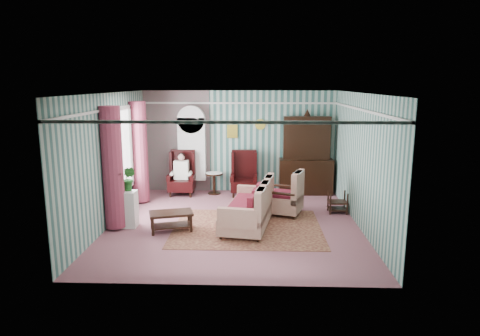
{
  "coord_description": "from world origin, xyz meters",
  "views": [
    {
      "loc": [
        0.46,
        -9.2,
        3.12
      ],
      "look_at": [
        0.11,
        0.6,
        1.16
      ],
      "focal_mm": 32.0,
      "sensor_mm": 36.0,
      "label": 1
    }
  ],
  "objects_px": {
    "bookcase": "(192,154)",
    "coffee_table": "(171,221)",
    "seated_woman": "(182,174)",
    "plant_stand": "(124,209)",
    "floral_armchair": "(284,196)",
    "dresser_hutch": "(306,153)",
    "nest_table": "(337,202)",
    "wingback_left": "(182,173)",
    "sofa": "(247,206)",
    "wingback_right": "(244,174)",
    "round_side_table": "(214,183)"
  },
  "relations": [
    {
      "from": "dresser_hutch",
      "to": "round_side_table",
      "type": "xyz_separation_m",
      "value": [
        -2.6,
        -0.12,
        -0.88
      ]
    },
    {
      "from": "floral_armchair",
      "to": "coffee_table",
      "type": "distance_m",
      "value": 2.79
    },
    {
      "from": "nest_table",
      "to": "plant_stand",
      "type": "relative_size",
      "value": 0.68
    },
    {
      "from": "dresser_hutch",
      "to": "sofa",
      "type": "xyz_separation_m",
      "value": [
        -1.6,
        -2.9,
        -0.73
      ]
    },
    {
      "from": "dresser_hutch",
      "to": "wingback_left",
      "type": "distance_m",
      "value": 3.55
    },
    {
      "from": "sofa",
      "to": "coffee_table",
      "type": "xyz_separation_m",
      "value": [
        -1.62,
        -0.35,
        -0.25
      ]
    },
    {
      "from": "nest_table",
      "to": "round_side_table",
      "type": "bearing_deg",
      "value": 151.8
    },
    {
      "from": "plant_stand",
      "to": "floral_armchair",
      "type": "relative_size",
      "value": 0.9
    },
    {
      "from": "seated_woman",
      "to": "wingback_left",
      "type": "bearing_deg",
      "value": 0.0
    },
    {
      "from": "wingback_right",
      "to": "seated_woman",
      "type": "distance_m",
      "value": 1.75
    },
    {
      "from": "round_side_table",
      "to": "nest_table",
      "type": "xyz_separation_m",
      "value": [
        3.17,
        -1.7,
        -0.03
      ]
    },
    {
      "from": "sofa",
      "to": "wingback_left",
      "type": "bearing_deg",
      "value": 45.26
    },
    {
      "from": "bookcase",
      "to": "dresser_hutch",
      "type": "distance_m",
      "value": 3.25
    },
    {
      "from": "seated_woman",
      "to": "coffee_table",
      "type": "distance_m",
      "value": 3.02
    },
    {
      "from": "coffee_table",
      "to": "round_side_table",
      "type": "bearing_deg",
      "value": 78.82
    },
    {
      "from": "wingback_right",
      "to": "sofa",
      "type": "height_order",
      "value": "wingback_right"
    },
    {
      "from": "bookcase",
      "to": "dresser_hutch",
      "type": "relative_size",
      "value": 0.95
    },
    {
      "from": "sofa",
      "to": "floral_armchair",
      "type": "distance_m",
      "value": 1.25
    },
    {
      "from": "seated_woman",
      "to": "plant_stand",
      "type": "distance_m",
      "value": 2.87
    },
    {
      "from": "bookcase",
      "to": "coffee_table",
      "type": "distance_m",
      "value": 3.5
    },
    {
      "from": "wingback_left",
      "to": "coffee_table",
      "type": "bearing_deg",
      "value": -84.64
    },
    {
      "from": "bookcase",
      "to": "floral_armchair",
      "type": "bearing_deg",
      "value": -40.16
    },
    {
      "from": "nest_table",
      "to": "coffee_table",
      "type": "distance_m",
      "value": 4.05
    },
    {
      "from": "wingback_right",
      "to": "round_side_table",
      "type": "relative_size",
      "value": 2.08
    },
    {
      "from": "wingback_left",
      "to": "sofa",
      "type": "distance_m",
      "value": 3.25
    },
    {
      "from": "nest_table",
      "to": "coffee_table",
      "type": "bearing_deg",
      "value": -159.24
    },
    {
      "from": "round_side_table",
      "to": "nest_table",
      "type": "bearing_deg",
      "value": -28.2
    },
    {
      "from": "nest_table",
      "to": "sofa",
      "type": "xyz_separation_m",
      "value": [
        -2.17,
        -1.08,
        0.18
      ]
    },
    {
      "from": "dresser_hutch",
      "to": "floral_armchair",
      "type": "bearing_deg",
      "value": -110.44
    },
    {
      "from": "dresser_hutch",
      "to": "wingback_right",
      "type": "height_order",
      "value": "dresser_hutch"
    },
    {
      "from": "dresser_hutch",
      "to": "wingback_right",
      "type": "distance_m",
      "value": 1.86
    },
    {
      "from": "round_side_table",
      "to": "sofa",
      "type": "height_order",
      "value": "sofa"
    },
    {
      "from": "round_side_table",
      "to": "floral_armchair",
      "type": "distance_m",
      "value": 2.64
    },
    {
      "from": "round_side_table",
      "to": "sofa",
      "type": "xyz_separation_m",
      "value": [
        1.0,
        -2.78,
        0.15
      ]
    },
    {
      "from": "nest_table",
      "to": "floral_armchair",
      "type": "height_order",
      "value": "floral_armchair"
    },
    {
      "from": "seated_woman",
      "to": "coffee_table",
      "type": "xyz_separation_m",
      "value": [
        0.28,
        -2.99,
        -0.38
      ]
    },
    {
      "from": "seated_woman",
      "to": "coffee_table",
      "type": "relative_size",
      "value": 1.3
    },
    {
      "from": "wingback_left",
      "to": "plant_stand",
      "type": "relative_size",
      "value": 1.56
    },
    {
      "from": "nest_table",
      "to": "plant_stand",
      "type": "distance_m",
      "value": 5.02
    },
    {
      "from": "bookcase",
      "to": "floral_armchair",
      "type": "relative_size",
      "value": 2.52
    },
    {
      "from": "dresser_hutch",
      "to": "seated_woman",
      "type": "distance_m",
      "value": 3.56
    },
    {
      "from": "sofa",
      "to": "coffee_table",
      "type": "bearing_deg",
      "value": 111.74
    },
    {
      "from": "seated_woman",
      "to": "sofa",
      "type": "bearing_deg",
      "value": -54.2
    },
    {
      "from": "nest_table",
      "to": "wingback_left",
      "type": "bearing_deg",
      "value": 159.15
    },
    {
      "from": "nest_table",
      "to": "sofa",
      "type": "height_order",
      "value": "sofa"
    },
    {
      "from": "round_side_table",
      "to": "wingback_left",
      "type": "bearing_deg",
      "value": -170.54
    },
    {
      "from": "dresser_hutch",
      "to": "seated_woman",
      "type": "relative_size",
      "value": 2.0
    },
    {
      "from": "wingback_left",
      "to": "round_side_table",
      "type": "distance_m",
      "value": 0.97
    },
    {
      "from": "bookcase",
      "to": "dresser_hutch",
      "type": "xyz_separation_m",
      "value": [
        3.25,
        -0.12,
        0.06
      ]
    },
    {
      "from": "nest_table",
      "to": "plant_stand",
      "type": "xyz_separation_m",
      "value": [
        -4.87,
        -1.2,
        0.13
      ]
    }
  ]
}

